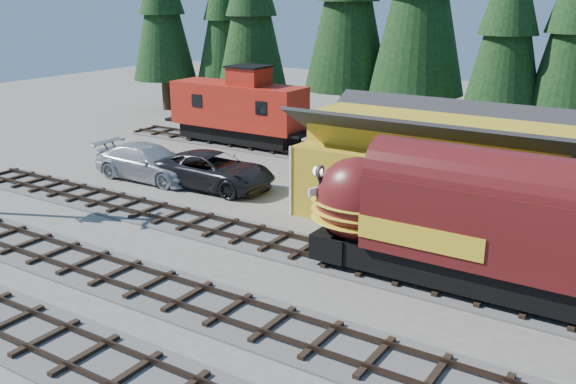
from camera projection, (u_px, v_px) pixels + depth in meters
The scene contains 7 objects.
ground at pixel (320, 308), 21.86m from camera, with size 120.00×120.00×0.00m, color #6B665B.
track_spur at pixel (326, 157), 41.45m from camera, with size 32.00×3.20×0.33m.
depot at pixel (436, 159), 29.40m from camera, with size 12.80×7.00×5.30m.
locomotive at pixel (493, 233), 22.04m from camera, with size 14.68×2.92×3.99m.
caboose at pixel (239, 109), 44.31m from camera, with size 9.88×2.86×5.14m.
pickup_truck_a at pixel (213, 170), 35.04m from camera, with size 3.23×7.00×1.95m, color black.
pickup_truck_b at pixel (149, 162), 36.64m from camera, with size 2.77×6.80×1.97m, color #B4B6BC.
Camera 1 is at (9.74, -17.14, 10.31)m, focal length 40.00 mm.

